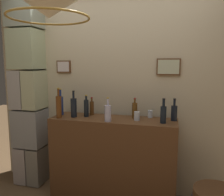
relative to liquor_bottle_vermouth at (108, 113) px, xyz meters
The scene contains 15 objects.
panelled_rear_partition 0.53m from the liquor_bottle_vermouth, 86.98° to the left, with size 3.35×0.15×2.64m.
stone_pillar 1.22m from the liquor_bottle_vermouth, 166.97° to the left, with size 0.40×0.38×2.57m.
bar_shelf_unit 0.61m from the liquor_bottle_vermouth, 81.08° to the left, with size 1.47×0.43×1.00m, color brown.
liquor_bottle_vermouth is the anchor object (origin of this frame).
liquor_bottle_port 0.61m from the liquor_bottle_vermouth, behind, with size 0.06×0.06×0.36m.
liquor_bottle_whiskey 0.60m from the liquor_bottle_vermouth, ahead, with size 0.06×0.06×0.27m.
liquor_bottle_tequila 0.46m from the liquor_bottle_vermouth, 167.82° to the left, with size 0.07×0.07×0.32m.
liquor_bottle_rye 0.74m from the liquor_bottle_vermouth, 17.55° to the left, with size 0.07×0.07×0.25m.
liquor_bottle_gin 0.40m from the liquor_bottle_vermouth, 136.53° to the left, with size 0.05×0.05×0.22m.
liquor_bottle_rum 0.68m from the liquor_bottle_vermouth, 165.61° to the left, with size 0.07×0.07×0.33m.
liquor_bottle_amaro 0.35m from the liquor_bottle_vermouth, 153.88° to the left, with size 0.06×0.06×0.27m.
liquor_bottle_mezcal 0.35m from the liquor_bottle_vermouth, 41.59° to the left, with size 0.06×0.06×0.24m.
glass_tumbler_rocks 0.33m from the liquor_bottle_vermouth, 23.26° to the left, with size 0.07×0.07×0.10m.
glass_tumbler_highball 0.54m from the liquor_bottle_vermouth, 35.27° to the left, with size 0.06×0.06×0.09m.
pendant_lamp 1.27m from the liquor_bottle_vermouth, 105.40° to the right, with size 0.61×0.61×0.64m.
Camera 1 is at (0.66, -1.71, 1.62)m, focal length 36.57 mm.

